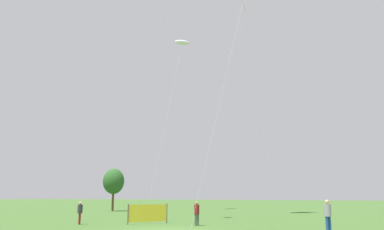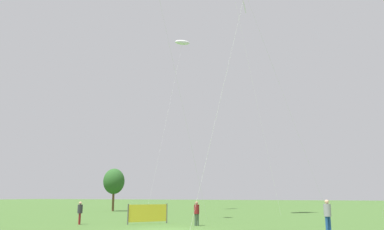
# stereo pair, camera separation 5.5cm
# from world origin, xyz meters

# --- Properties ---
(ground) EXTENTS (280.00, 280.00, 0.00)m
(ground) POSITION_xyz_m (0.00, 0.00, 0.00)
(ground) COLOR #3D6028
(person_standing_0) EXTENTS (0.34, 0.34, 1.55)m
(person_standing_0) POSITION_xyz_m (-7.23, 1.50, 0.89)
(person_standing_0) COLOR maroon
(person_standing_0) RESTS_ON ground
(person_standing_1) EXTENTS (0.39, 0.39, 1.75)m
(person_standing_1) POSITION_xyz_m (9.12, 1.69, 1.01)
(person_standing_1) COLOR #1E478C
(person_standing_1) RESTS_ON ground
(person_standing_2) EXTENTS (0.35, 0.35, 1.58)m
(person_standing_2) POSITION_xyz_m (0.76, 3.41, 0.91)
(person_standing_2) COLOR #3F593F
(person_standing_2) RESTS_ON ground
(kite_flying_2) EXTENTS (2.09, 9.36, 25.15)m
(kite_flying_2) POSITION_xyz_m (-10.98, 28.13, 24.06)
(kite_flying_2) COLOR silver
(kite_flying_2) RESTS_ON ground
(park_tree_0) EXTENTS (2.69, 2.69, 5.33)m
(park_tree_0) POSITION_xyz_m (-17.62, 21.56, 3.70)
(park_tree_0) COLOR brown
(park_tree_0) RESTS_ON ground
(event_banner) EXTENTS (1.93, 2.40, 1.39)m
(event_banner) POSITION_xyz_m (-3.05, 3.68, 0.74)
(event_banner) COLOR #4C4C4C
(event_banner) RESTS_ON ground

